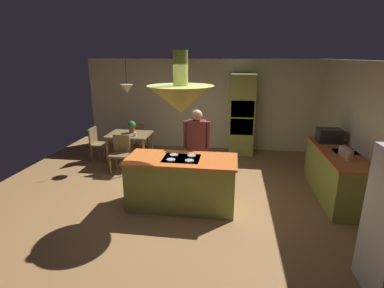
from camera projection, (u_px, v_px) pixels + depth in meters
The scene contains 19 objects.
ground at pixel (184, 200), 5.55m from camera, with size 8.16×8.16×0.00m, color #9E7042.
wall_back at pixel (204, 105), 8.45m from camera, with size 6.80×0.10×2.55m, color beige.
wall_right at pixel (370, 136), 5.12m from camera, with size 0.10×7.20×2.55m, color beige.
kitchen_island at pixel (182, 182), 5.23m from camera, with size 1.94×0.88×0.93m.
counter_run_right at pixel (335, 173), 5.60m from camera, with size 0.73×2.13×0.91m.
oven_tower at pixel (242, 115), 7.97m from camera, with size 0.66×0.62×2.18m.
dining_table at pixel (130, 137), 7.39m from camera, with size 1.04×0.90×0.76m.
person_at_island at pixel (197, 145), 5.73m from camera, with size 0.53×0.22×1.65m.
range_hood at pixel (181, 98), 4.79m from camera, with size 1.10×1.10×1.00m.
pendant_light_over_table at pixel (127, 89), 7.04m from camera, with size 0.32×0.32×0.82m.
chair_facing_island at pixel (121, 151), 6.80m from camera, with size 0.40×0.40×0.87m.
chair_by_back_wall at pixel (139, 136), 8.07m from camera, with size 0.40×0.40×0.87m.
chair_at_corner at pixel (97, 142), 7.56m from camera, with size 0.40×0.40×0.87m.
potted_plant_on_table at pixel (132, 126), 7.38m from camera, with size 0.20×0.20×0.30m.
cup_on_table at pixel (135, 134), 7.11m from camera, with size 0.07×0.07×0.09m, color white.
canister_flour at pixel (349, 156), 4.94m from camera, with size 0.13×0.13×0.19m, color #E0B78C.
canister_sugar at pixel (346, 153), 5.12m from camera, with size 0.13×0.13×0.17m, color #E0B78C.
canister_tea at pixel (342, 150), 5.29m from camera, with size 0.11×0.11×0.16m, color silver.
microwave_on_counter at pixel (329, 135), 6.02m from camera, with size 0.46×0.36×0.28m, color #232326.
Camera 1 is at (0.86, -4.93, 2.62)m, focal length 27.36 mm.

